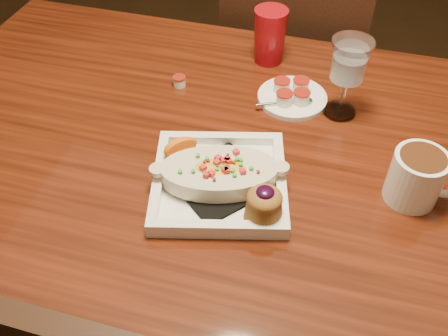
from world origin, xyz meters
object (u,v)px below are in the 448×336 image
(chair_far, at_px, (292,75))
(red_tumbler, at_px, (270,36))
(table, at_px, (245,183))
(saucer, at_px, (292,96))
(goblet, at_px, (349,65))
(plate, at_px, (223,180))
(coffee_mug, at_px, (418,176))

(chair_far, relative_size, red_tumbler, 7.07)
(table, bearing_deg, red_tumbler, 94.64)
(saucer, distance_m, red_tumbler, 0.17)
(chair_far, distance_m, goblet, 0.61)
(plate, distance_m, saucer, 0.31)
(plate, height_order, goblet, goblet)
(plate, bearing_deg, goblet, 43.50)
(saucer, bearing_deg, chair_far, 97.23)
(table, height_order, red_tumbler, red_tumbler)
(plate, relative_size, goblet, 1.68)
(chair_far, xyz_separation_m, coffee_mug, (0.32, -0.67, 0.30))
(saucer, bearing_deg, coffee_mug, -40.38)
(table, bearing_deg, saucer, 72.71)
(coffee_mug, bearing_deg, chair_far, 113.87)
(goblet, distance_m, red_tumbler, 0.25)
(goblet, bearing_deg, chair_far, 109.60)
(chair_far, distance_m, plate, 0.79)
(chair_far, relative_size, coffee_mug, 7.02)
(chair_far, height_order, plate, chair_far)
(goblet, relative_size, red_tumbler, 1.32)
(chair_far, bearing_deg, red_tumbler, 85.04)
(table, bearing_deg, goblet, 45.97)
(saucer, bearing_deg, red_tumbler, 120.16)
(table, bearing_deg, chair_far, 90.00)
(table, distance_m, goblet, 0.32)
(saucer, bearing_deg, plate, -103.28)
(chair_far, relative_size, goblet, 5.36)
(plate, relative_size, saucer, 1.91)
(table, xyz_separation_m, goblet, (0.16, 0.17, 0.22))
(plate, height_order, saucer, plate)
(red_tumbler, bearing_deg, coffee_mug, -46.71)
(table, relative_size, saucer, 9.81)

